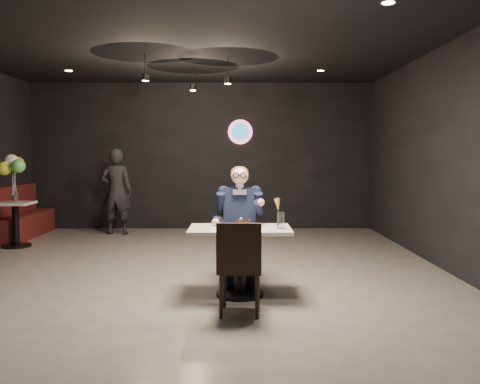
{
  "coord_description": "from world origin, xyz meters",
  "views": [
    {
      "loc": [
        0.75,
        -5.99,
        1.54
      ],
      "look_at": [
        0.78,
        0.06,
        1.09
      ],
      "focal_mm": 38.0,
      "sensor_mm": 36.0,
      "label": 1
    }
  ],
  "objects_px": {
    "balloon_vase": "(15,197)",
    "passerby": "(117,191)",
    "chair_far": "(240,245)",
    "side_table": "(16,227)",
    "chair_near": "(240,266)",
    "seated_man": "(240,223)",
    "sundae_glass": "(281,220)",
    "booth_bench": "(23,212)",
    "main_table": "(240,262)"
  },
  "relations": [
    {
      "from": "chair_near",
      "to": "seated_man",
      "type": "bearing_deg",
      "value": 93.51
    },
    {
      "from": "booth_bench",
      "to": "seated_man",
      "type": "bearing_deg",
      "value": -40.13
    },
    {
      "from": "chair_far",
      "to": "side_table",
      "type": "relative_size",
      "value": 1.36
    },
    {
      "from": "booth_bench",
      "to": "passerby",
      "type": "relative_size",
      "value": 1.16
    },
    {
      "from": "chair_near",
      "to": "sundae_glass",
      "type": "distance_m",
      "value": 0.79
    },
    {
      "from": "chair_near",
      "to": "booth_bench",
      "type": "xyz_separation_m",
      "value": [
        -4.02,
        4.55,
        0.02
      ]
    },
    {
      "from": "balloon_vase",
      "to": "passerby",
      "type": "xyz_separation_m",
      "value": [
        1.37,
        1.34,
        -0.0
      ]
    },
    {
      "from": "sundae_glass",
      "to": "passerby",
      "type": "height_order",
      "value": "passerby"
    },
    {
      "from": "passerby",
      "to": "sundae_glass",
      "type": "bearing_deg",
      "value": 124.73
    },
    {
      "from": "side_table",
      "to": "passerby",
      "type": "xyz_separation_m",
      "value": [
        1.37,
        1.34,
        0.49
      ]
    },
    {
      "from": "chair_far",
      "to": "sundae_glass",
      "type": "height_order",
      "value": "sundae_glass"
    },
    {
      "from": "seated_man",
      "to": "booth_bench",
      "type": "xyz_separation_m",
      "value": [
        -4.02,
        3.39,
        -0.24
      ]
    },
    {
      "from": "chair_far",
      "to": "chair_near",
      "type": "relative_size",
      "value": 1.0
    },
    {
      "from": "main_table",
      "to": "sundae_glass",
      "type": "relative_size",
      "value": 6.17
    },
    {
      "from": "booth_bench",
      "to": "side_table",
      "type": "xyz_separation_m",
      "value": [
        0.3,
        -1.0,
        -0.14
      ]
    },
    {
      "from": "booth_bench",
      "to": "balloon_vase",
      "type": "bearing_deg",
      "value": -73.3
    },
    {
      "from": "passerby",
      "to": "main_table",
      "type": "bearing_deg",
      "value": 120.86
    },
    {
      "from": "chair_far",
      "to": "chair_near",
      "type": "bearing_deg",
      "value": -90.0
    },
    {
      "from": "chair_far",
      "to": "passerby",
      "type": "height_order",
      "value": "passerby"
    },
    {
      "from": "seated_man",
      "to": "booth_bench",
      "type": "distance_m",
      "value": 5.27
    },
    {
      "from": "chair_near",
      "to": "booth_bench",
      "type": "height_order",
      "value": "booth_bench"
    },
    {
      "from": "chair_near",
      "to": "balloon_vase",
      "type": "height_order",
      "value": "chair_near"
    },
    {
      "from": "booth_bench",
      "to": "balloon_vase",
      "type": "relative_size",
      "value": 12.15
    },
    {
      "from": "chair_far",
      "to": "booth_bench",
      "type": "distance_m",
      "value": 5.26
    },
    {
      "from": "chair_near",
      "to": "sundae_glass",
      "type": "height_order",
      "value": "sundae_glass"
    },
    {
      "from": "main_table",
      "to": "chair_far",
      "type": "xyz_separation_m",
      "value": [
        0.0,
        0.55,
        0.09
      ]
    },
    {
      "from": "chair_near",
      "to": "seated_man",
      "type": "distance_m",
      "value": 1.19
    },
    {
      "from": "main_table",
      "to": "balloon_vase",
      "type": "height_order",
      "value": "balloon_vase"
    },
    {
      "from": "chair_near",
      "to": "booth_bench",
      "type": "relative_size",
      "value": 0.48
    },
    {
      "from": "main_table",
      "to": "passerby",
      "type": "relative_size",
      "value": 0.66
    },
    {
      "from": "side_table",
      "to": "chair_near",
      "type": "bearing_deg",
      "value": -43.67
    },
    {
      "from": "side_table",
      "to": "balloon_vase",
      "type": "height_order",
      "value": "balloon_vase"
    },
    {
      "from": "chair_near",
      "to": "balloon_vase",
      "type": "relative_size",
      "value": 5.85
    },
    {
      "from": "side_table",
      "to": "balloon_vase",
      "type": "relative_size",
      "value": 4.3
    },
    {
      "from": "seated_man",
      "to": "sundae_glass",
      "type": "height_order",
      "value": "seated_man"
    },
    {
      "from": "side_table",
      "to": "seated_man",
      "type": "bearing_deg",
      "value": -32.71
    },
    {
      "from": "chair_far",
      "to": "chair_near",
      "type": "height_order",
      "value": "same"
    },
    {
      "from": "main_table",
      "to": "chair_far",
      "type": "relative_size",
      "value": 1.2
    },
    {
      "from": "passerby",
      "to": "chair_far",
      "type": "bearing_deg",
      "value": 124.3
    },
    {
      "from": "seated_man",
      "to": "balloon_vase",
      "type": "relative_size",
      "value": 9.15
    },
    {
      "from": "chair_near",
      "to": "passerby",
      "type": "distance_m",
      "value": 5.44
    },
    {
      "from": "seated_man",
      "to": "passerby",
      "type": "relative_size",
      "value": 0.87
    },
    {
      "from": "sundae_glass",
      "to": "balloon_vase",
      "type": "height_order",
      "value": "sundae_glass"
    },
    {
      "from": "chair_far",
      "to": "passerby",
      "type": "relative_size",
      "value": 0.56
    },
    {
      "from": "chair_far",
      "to": "main_table",
      "type": "bearing_deg",
      "value": -90.0
    },
    {
      "from": "side_table",
      "to": "balloon_vase",
      "type": "bearing_deg",
      "value": 0.0
    },
    {
      "from": "balloon_vase",
      "to": "booth_bench",
      "type": "bearing_deg",
      "value": 106.7
    },
    {
      "from": "balloon_vase",
      "to": "passerby",
      "type": "relative_size",
      "value": 0.1
    },
    {
      "from": "chair_far",
      "to": "booth_bench",
      "type": "bearing_deg",
      "value": 139.87
    },
    {
      "from": "sundae_glass",
      "to": "side_table",
      "type": "xyz_separation_m",
      "value": [
        -4.16,
        3.01,
        -0.5
      ]
    }
  ]
}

